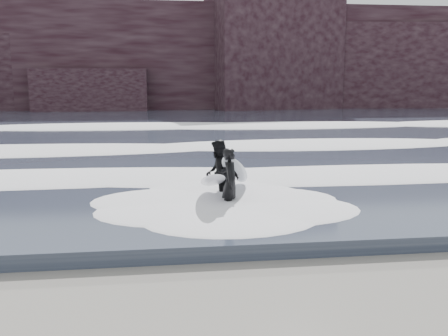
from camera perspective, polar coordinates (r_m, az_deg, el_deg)
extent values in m
cube|color=#30384A|center=(34.04, -4.05, 5.17)|extent=(90.00, 52.00, 0.30)
cube|color=black|center=(50.94, -5.30, 12.21)|extent=(70.00, 9.00, 10.00)
ellipsoid|color=white|center=(14.25, 0.81, -0.57)|extent=(60.00, 3.20, 0.20)
ellipsoid|color=white|center=(21.12, -1.92, 2.95)|extent=(60.00, 4.00, 0.24)
ellipsoid|color=white|center=(30.04, -3.59, 5.10)|extent=(60.00, 4.80, 0.30)
imported|color=black|center=(11.21, 0.76, -1.59)|extent=(0.52, 0.64, 1.53)
ellipsoid|color=white|center=(11.20, -1.30, -1.44)|extent=(0.56, 1.95, 0.73)
imported|color=black|center=(12.08, -0.71, -0.55)|extent=(0.75, 0.89, 1.60)
ellipsoid|color=silver|center=(12.13, 1.27, -0.23)|extent=(1.12, 1.89, 1.04)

